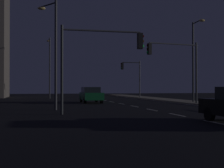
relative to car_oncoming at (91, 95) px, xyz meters
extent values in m
plane|color=black|center=(2.45, -10.28, -0.82)|extent=(112.00, 112.00, 0.00)
cube|color=silver|center=(2.45, -18.78, -0.82)|extent=(0.14, 2.00, 0.01)
cube|color=silver|center=(2.45, -14.78, -0.82)|extent=(0.14, 2.00, 0.01)
cube|color=silver|center=(2.45, -10.78, -0.82)|extent=(0.14, 2.00, 0.01)
cube|color=silver|center=(2.45, -6.78, -0.82)|extent=(0.14, 2.00, 0.01)
cube|color=silver|center=(2.45, -2.78, -0.82)|extent=(0.14, 2.00, 0.01)
cube|color=silver|center=(2.45, 1.22, -0.82)|extent=(0.14, 2.00, 0.01)
cube|color=silver|center=(2.45, 5.22, -0.82)|extent=(0.14, 2.00, 0.01)
cube|color=silver|center=(2.45, 9.22, -0.82)|extent=(0.14, 2.00, 0.01)
cube|color=silver|center=(2.45, 13.22, -0.82)|extent=(0.14, 2.00, 0.01)
cube|color=silver|center=(2.45, 17.22, -0.82)|extent=(0.14, 2.00, 0.01)
cube|color=silver|center=(7.88, -5.28, -0.82)|extent=(0.14, 53.00, 0.01)
cylinder|color=black|center=(2.54, -18.07, -0.50)|extent=(0.23, 0.64, 0.64)
cube|color=#14592D|center=(0.00, -0.07, -0.15)|extent=(1.82, 4.40, 0.70)
cube|color=#1E2328|center=(0.00, 0.18, 0.47)|extent=(1.60, 2.46, 0.55)
cylinder|color=black|center=(0.80, -1.47, -0.50)|extent=(0.22, 0.64, 0.64)
cylinder|color=black|center=(-0.80, -1.47, -0.50)|extent=(0.22, 0.64, 0.64)
cylinder|color=black|center=(0.80, 1.34, -0.50)|extent=(0.22, 0.64, 0.64)
cylinder|color=black|center=(-0.80, 1.34, -0.50)|extent=(0.22, 0.64, 0.64)
cylinder|color=#4C4C51|center=(8.81, 11.22, 1.89)|extent=(0.16, 0.16, 5.14)
cylinder|color=#2D3033|center=(7.54, 11.20, 4.21)|extent=(2.55, 0.15, 0.11)
cube|color=black|center=(6.26, 11.18, 3.68)|extent=(0.28, 0.34, 0.95)
sphere|color=black|center=(6.11, 11.18, 3.98)|extent=(0.20, 0.20, 0.20)
sphere|color=black|center=(6.11, 11.18, 3.68)|extent=(0.20, 0.20, 0.20)
sphere|color=#19D84C|center=(6.11, 11.18, 3.38)|extent=(0.20, 0.20, 0.20)
cylinder|color=#2D3033|center=(-3.79, -13.03, 1.73)|extent=(0.16, 0.16, 5.10)
cylinder|color=#4C4C51|center=(-1.47, -13.06, 4.03)|extent=(4.64, 0.17, 0.11)
cube|color=black|center=(0.85, -13.09, 3.50)|extent=(0.28, 0.34, 0.95)
sphere|color=black|center=(1.01, -13.09, 3.80)|extent=(0.20, 0.20, 0.20)
sphere|color=black|center=(1.01, -13.09, 3.50)|extent=(0.20, 0.20, 0.20)
sphere|color=#19D84C|center=(1.01, -13.09, 3.20)|extent=(0.20, 0.20, 0.20)
cylinder|color=#2D3033|center=(8.59, -5.57, 2.02)|extent=(0.16, 0.16, 5.40)
cylinder|color=#4C4C51|center=(6.27, -5.87, 4.47)|extent=(4.65, 0.72, 0.11)
cube|color=black|center=(3.96, -6.18, 3.95)|extent=(0.32, 0.37, 0.95)
sphere|color=black|center=(3.80, -6.20, 4.25)|extent=(0.20, 0.20, 0.20)
sphere|color=black|center=(3.80, -6.20, 3.95)|extent=(0.20, 0.20, 0.20)
sphere|color=#19D84C|center=(3.80, -6.20, 3.65)|extent=(0.20, 0.20, 0.20)
cylinder|color=#2D3033|center=(9.66, -2.94, 3.22)|extent=(0.18, 0.18, 7.79)
cylinder|color=#2D3033|center=(9.57, -3.97, 6.96)|extent=(0.27, 2.06, 0.10)
ellipsoid|color=#F9D172|center=(9.48, -4.99, 6.86)|extent=(0.56, 0.36, 0.24)
cylinder|color=#38383D|center=(-3.95, -9.43, 2.92)|extent=(0.18, 0.18, 7.48)
cylinder|color=#38383D|center=(-4.42, -8.71, 6.51)|extent=(1.03, 1.48, 0.10)
ellipsoid|color=#F9D172|center=(-4.89, -8.00, 6.41)|extent=(0.56, 0.36, 0.24)
cylinder|color=#38383D|center=(-3.65, 12.48, 3.34)|extent=(0.18, 0.18, 8.33)
cylinder|color=#4C4C51|center=(-3.71, 13.17, 7.35)|extent=(0.23, 1.38, 0.10)
ellipsoid|color=#F9D172|center=(-3.78, 13.85, 7.25)|extent=(0.56, 0.36, 0.24)
camera|label=1|loc=(-5.05, -30.99, 0.73)|focal=50.23mm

